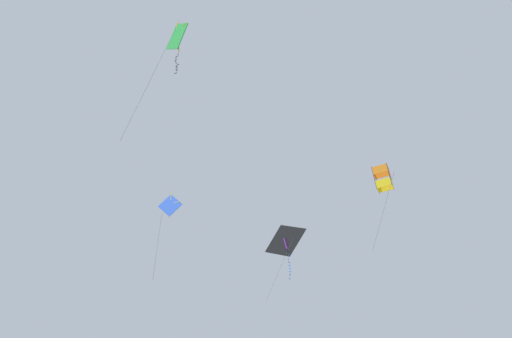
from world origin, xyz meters
TOP-DOWN VIEW (x-y plane):
  - kite_delta_far_centre at (9.29, -6.83)m, footprint 2.94×1.66m
  - kite_diamond_near_left at (9.56, 5.01)m, footprint 1.37×0.73m
  - kite_diamond_low_drifter at (6.13, 9.62)m, footprint 2.91×1.62m
  - kite_box_upper_right at (-0.62, -1.66)m, footprint 2.06×1.57m

SIDE VIEW (x-z plane):
  - kite_diamond_near_left at x=9.56m, z-range 19.63..25.04m
  - kite_box_upper_right at x=-0.62m, z-range 21.06..27.11m
  - kite_delta_far_centre at x=9.29m, z-range 24.27..30.26m
  - kite_diamond_low_drifter at x=6.13m, z-range 25.29..35.94m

